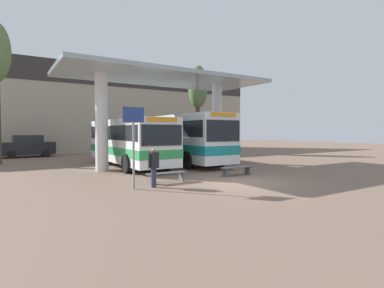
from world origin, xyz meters
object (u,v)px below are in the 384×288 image
(waiting_bench_mid_platform, at_px, (237,169))
(info_sign_platform, at_px, (133,131))
(parked_car_street, at_px, (28,146))
(pedestrian_waiting, at_px, (154,163))
(poplar_tree_behind_left, at_px, (198,89))
(waiting_bench_near_pillar, at_px, (167,175))
(transit_bus_left_bay, at_px, (129,140))
(transit_bus_center_bay, at_px, (181,137))

(waiting_bench_mid_platform, height_order, info_sign_platform, info_sign_platform)
(info_sign_platform, xyz_separation_m, parked_car_street, (-2.64, 19.21, -1.36))
(pedestrian_waiting, bearing_deg, poplar_tree_behind_left, 26.47)
(waiting_bench_near_pillar, relative_size, poplar_tree_behind_left, 0.20)
(transit_bus_left_bay, relative_size, waiting_bench_near_pillar, 5.37)
(transit_bus_center_bay, relative_size, waiting_bench_near_pillar, 5.43)
(transit_bus_left_bay, bearing_deg, transit_bus_center_bay, 176.65)
(waiting_bench_near_pillar, xyz_separation_m, poplar_tree_behind_left, (11.27, 14.70, 6.43))
(transit_bus_left_bay, bearing_deg, pedestrian_waiting, 77.61)
(waiting_bench_mid_platform, distance_m, poplar_tree_behind_left, 17.58)
(pedestrian_waiting, bearing_deg, transit_bus_center_bay, 28.23)
(transit_bus_center_bay, distance_m, waiting_bench_near_pillar, 8.35)
(info_sign_platform, height_order, pedestrian_waiting, info_sign_platform)
(transit_bus_center_bay, relative_size, waiting_bench_mid_platform, 5.39)
(transit_bus_center_bay, distance_m, info_sign_platform, 9.84)
(waiting_bench_near_pillar, relative_size, parked_car_street, 0.43)
(transit_bus_center_bay, bearing_deg, parked_car_street, -51.50)
(transit_bus_center_bay, distance_m, parked_car_street, 14.89)
(info_sign_platform, distance_m, poplar_tree_behind_left, 20.66)
(transit_bus_center_bay, bearing_deg, pedestrian_waiting, 54.19)
(waiting_bench_near_pillar, distance_m, waiting_bench_mid_platform, 4.10)
(transit_bus_center_bay, height_order, waiting_bench_near_pillar, transit_bus_center_bay)
(info_sign_platform, bearing_deg, parked_car_street, 97.82)
(waiting_bench_mid_platform, relative_size, poplar_tree_behind_left, 0.21)
(waiting_bench_near_pillar, bearing_deg, transit_bus_left_bay, 83.67)
(poplar_tree_behind_left, xyz_separation_m, parked_car_street, (-15.73, 3.86, -5.82))
(waiting_bench_near_pillar, bearing_deg, pedestrian_waiting, -144.23)
(waiting_bench_mid_platform, height_order, parked_car_street, parked_car_street)
(transit_bus_left_bay, xyz_separation_m, pedestrian_waiting, (-1.74, -7.73, -0.73))
(transit_bus_center_bay, height_order, poplar_tree_behind_left, poplar_tree_behind_left)
(waiting_bench_near_pillar, distance_m, parked_car_street, 19.10)
(transit_bus_left_bay, xyz_separation_m, waiting_bench_near_pillar, (-0.78, -7.03, -1.38))
(waiting_bench_near_pillar, xyz_separation_m, parked_car_street, (-4.46, 18.56, 0.61))
(transit_bus_center_bay, xyz_separation_m, waiting_bench_near_pillar, (-4.61, -6.78, -1.57))
(transit_bus_left_bay, relative_size, pedestrian_waiting, 6.23)
(transit_bus_center_bay, height_order, pedestrian_waiting, transit_bus_center_bay)
(transit_bus_center_bay, relative_size, info_sign_platform, 3.14)
(transit_bus_left_bay, bearing_deg, info_sign_platform, 71.66)
(waiting_bench_near_pillar, bearing_deg, waiting_bench_mid_platform, 0.00)
(waiting_bench_near_pillar, relative_size, pedestrian_waiting, 1.16)
(transit_bus_left_bay, xyz_separation_m, info_sign_platform, (-2.60, -7.68, 0.59))
(transit_bus_left_bay, relative_size, waiting_bench_mid_platform, 5.33)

